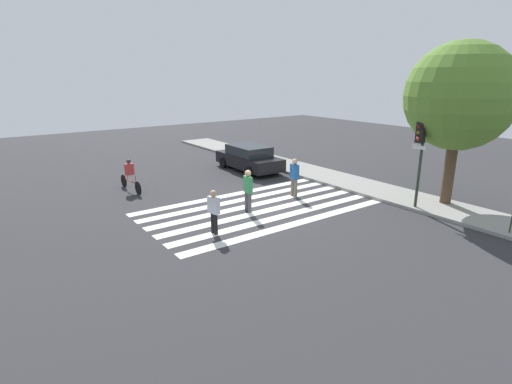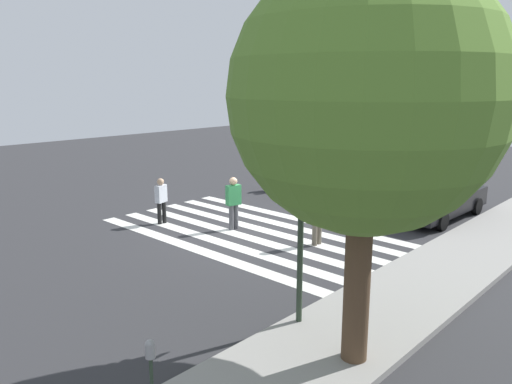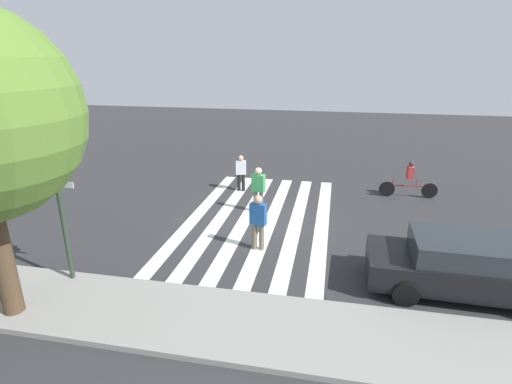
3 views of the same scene
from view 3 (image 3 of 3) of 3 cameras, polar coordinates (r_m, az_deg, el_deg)
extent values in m
plane|color=#2D2D30|center=(15.05, 0.33, -3.86)|extent=(60.00, 60.00, 0.00)
cube|color=gray|center=(9.74, -7.06, -17.76)|extent=(36.00, 2.50, 0.14)
cube|color=silver|center=(14.82, 9.41, -4.51)|extent=(0.48, 10.00, 0.01)
cube|color=silver|center=(14.86, 5.75, -4.25)|extent=(0.48, 10.00, 0.01)
cube|color=silver|center=(14.97, 2.12, -3.99)|extent=(0.48, 10.00, 0.01)
cube|color=silver|center=(15.14, -1.44, -3.71)|extent=(0.48, 10.00, 0.01)
cube|color=silver|center=(15.36, -4.90, -3.43)|extent=(0.48, 10.00, 0.01)
cube|color=silver|center=(15.64, -8.26, -3.14)|extent=(0.48, 10.00, 0.01)
cylinder|color=#283828|center=(11.40, -25.94, -2.98)|extent=(0.12, 0.12, 3.95)
cube|color=black|center=(11.16, -26.32, 3.88)|extent=(0.32, 0.26, 0.84)
cube|color=silver|center=(11.32, -25.88, 0.96)|extent=(0.60, 0.02, 0.16)
sphere|color=#590F0F|center=(11.23, -26.02, 5.24)|extent=(0.15, 0.15, 0.15)
sphere|color=#59470F|center=(11.29, -25.84, 4.10)|extent=(0.15, 0.15, 0.15)
sphere|color=red|center=(11.34, -25.68, 2.98)|extent=(0.15, 0.15, 0.15)
cylinder|color=#4C3826|center=(10.77, -32.47, -8.00)|extent=(0.46, 0.46, 3.06)
cylinder|color=black|center=(17.96, -1.82, 1.35)|extent=(0.15, 0.15, 0.78)
cylinder|color=black|center=(18.00, -2.46, 1.39)|extent=(0.15, 0.15, 0.78)
cube|color=silver|center=(17.78, -2.17, 3.51)|extent=(0.49, 0.32, 0.62)
sphere|color=tan|center=(17.66, -2.19, 4.86)|extent=(0.24, 0.24, 0.24)
cylinder|color=#6B6051|center=(12.63, 0.80, -6.44)|extent=(0.16, 0.16, 0.86)
cylinder|color=#6B6051|center=(12.67, -0.21, -6.36)|extent=(0.16, 0.16, 0.86)
cube|color=#1E5199|center=(12.34, 0.30, -3.16)|extent=(0.54, 0.33, 0.68)
sphere|color=tan|center=(12.16, 0.31, -1.09)|extent=(0.27, 0.27, 0.27)
cylinder|color=#4C4C51|center=(15.51, 0.75, -1.43)|extent=(0.16, 0.16, 0.86)
cylinder|color=#4C4C51|center=(15.55, -0.07, -1.37)|extent=(0.16, 0.16, 0.86)
cube|color=#338C4C|center=(15.27, 0.35, 1.30)|extent=(0.54, 0.34, 0.68)
sphere|color=tan|center=(15.13, 0.35, 3.01)|extent=(0.27, 0.27, 0.27)
cylinder|color=black|center=(18.18, 18.18, 0.41)|extent=(0.67, 0.08, 0.67)
cylinder|color=black|center=(18.59, 23.53, 0.16)|extent=(0.67, 0.08, 0.67)
cube|color=maroon|center=(18.31, 20.96, 0.83)|extent=(1.50, 0.13, 0.04)
cylinder|color=maroon|center=(18.34, 21.95, 1.26)|extent=(0.03, 0.03, 0.32)
cylinder|color=maroon|center=(18.11, 19.00, 1.53)|extent=(0.03, 0.03, 0.40)
cube|color=#B73333|center=(18.14, 21.18, 2.61)|extent=(0.26, 0.41, 0.55)
sphere|color=#333338|center=(18.04, 21.33, 3.81)|extent=(0.22, 0.22, 0.22)
cube|color=black|center=(11.73, 27.45, -9.99)|extent=(4.82, 2.08, 0.70)
cube|color=#23282D|center=(11.46, 27.93, -7.23)|extent=(2.67, 1.86, 0.56)
cylinder|color=black|center=(10.75, 20.56, -13.46)|extent=(0.65, 0.22, 0.64)
cylinder|color=black|center=(12.39, 19.57, -8.78)|extent=(0.65, 0.22, 0.64)
cylinder|color=black|center=(13.12, 32.62, -9.26)|extent=(0.65, 0.22, 0.64)
camera|label=1|loc=(28.24, -24.01, 17.01)|focal=28.00mm
camera|label=2|loc=(14.50, -68.63, 3.34)|focal=35.00mm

